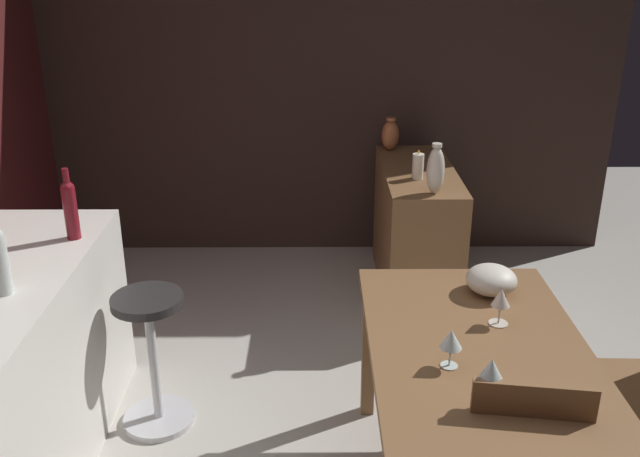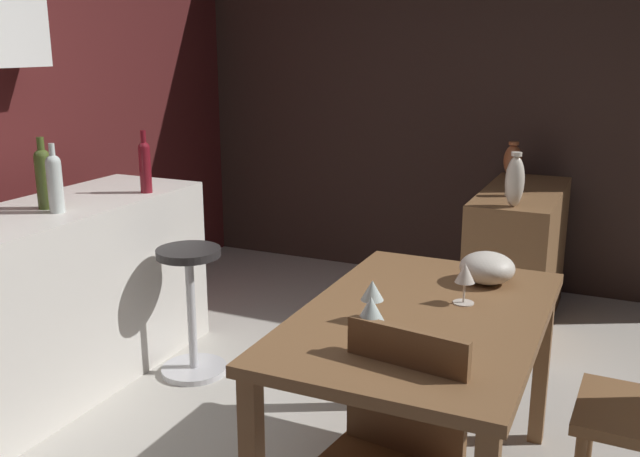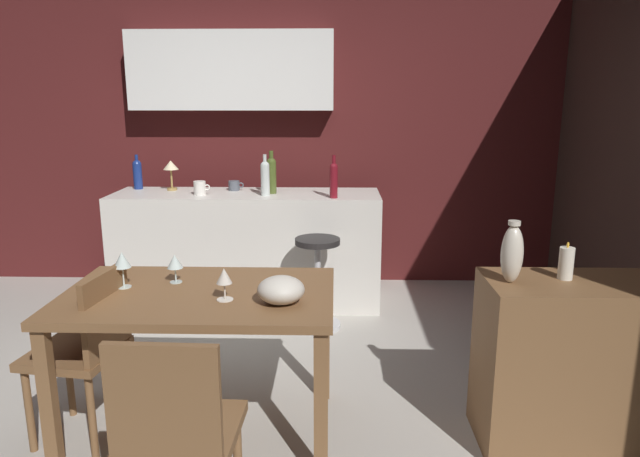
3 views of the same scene
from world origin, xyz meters
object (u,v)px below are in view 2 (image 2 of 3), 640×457
bar_stool (191,308)px  wine_bottle_ruby (145,164)px  wine_bottle_olive (44,176)px  vase_copper (513,160)px  vase_ceramic_ivory (515,181)px  dining_table (422,337)px  wine_glass_center (372,291)px  pillar_candle_tall (512,183)px  wine_bottle_clear (55,181)px  fruit_bowl (487,268)px  wine_glass_left (371,311)px  wine_glass_right (465,275)px  sideboard_cabinet (518,258)px

bar_stool → wine_bottle_ruby: 0.77m
wine_bottle_olive → vase_copper: bearing=-39.0°
bar_stool → vase_ceramic_ivory: (0.92, -1.41, 0.60)m
dining_table → wine_glass_center: (-0.15, 0.13, 0.20)m
pillar_candle_tall → wine_bottle_clear: bearing=132.3°
dining_table → fruit_bowl: 0.46m
wine_glass_center → bar_stool: bearing=61.1°
wine_glass_left → wine_glass_right: 0.55m
wine_bottle_olive → vase_copper: size_ratio=1.51×
fruit_bowl → wine_bottle_olive: bearing=97.3°
vase_ceramic_ivory → wine_glass_right: bearing=-177.9°
wine_glass_left → wine_bottle_clear: (0.49, 1.71, 0.17)m
wine_glass_center → wine_bottle_olive: wine_bottle_olive is taller
dining_table → wine_bottle_olive: (0.15, 1.86, 0.41)m
sideboard_cabinet → pillar_candle_tall: pillar_candle_tall is taller
sideboard_cabinet → wine_glass_right: bearing=-177.8°
wine_bottle_ruby → pillar_candle_tall: (1.08, -1.67, -0.15)m
sideboard_cabinet → fruit_bowl: bearing=-176.3°
wine_glass_left → wine_glass_right: (0.52, -0.16, -0.02)m
fruit_bowl → pillar_candle_tall: 1.32m
dining_table → sideboard_cabinet: (1.90, -0.04, -0.24)m
wine_bottle_olive → vase_copper: 2.81m
wine_bottle_ruby → pillar_candle_tall: size_ratio=1.83×
wine_glass_left → wine_bottle_olive: wine_bottle_olive is taller
bar_stool → wine_bottle_olive: bearing=125.9°
bar_stool → wine_glass_center: wine_glass_center is taller
fruit_bowl → vase_ceramic_ivory: vase_ceramic_ivory is taller
dining_table → wine_glass_left: 0.44m
wine_bottle_ruby → vase_copper: size_ratio=1.45×
sideboard_cabinet → vase_ceramic_ivory: (-0.45, -0.02, 0.55)m
wine_bottle_olive → wine_bottle_ruby: (0.49, -0.20, -0.01)m
wine_glass_left → wine_glass_center: (0.23, 0.08, -0.03)m
wine_bottle_olive → wine_bottle_clear: (-0.04, -0.10, -0.01)m
wine_glass_right → pillar_candle_tall: 1.57m
dining_table → vase_copper: 2.35m
dining_table → wine_glass_right: 0.27m
dining_table → sideboard_cabinet: 1.91m
pillar_candle_tall → vase_copper: 0.63m
bar_stool → fruit_bowl: 1.55m
wine_glass_left → wine_bottle_olive: size_ratio=0.53×
wine_glass_left → pillar_candle_tall: (2.09, -0.06, 0.02)m
vase_copper → fruit_bowl: bearing=-173.1°
sideboard_cabinet → vase_copper: (0.44, 0.14, 0.51)m
wine_bottle_ruby → vase_copper: 2.32m
wine_glass_center → wine_bottle_olive: (0.29, 1.73, 0.21)m
dining_table → wine_glass_right: wine_glass_right is taller
dining_table → pillar_candle_tall: size_ratio=7.28×
sideboard_cabinet → fruit_bowl: fruit_bowl is taller
wine_glass_center → fruit_bowl: size_ratio=0.67×
wine_glass_center → vase_copper: size_ratio=0.65×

